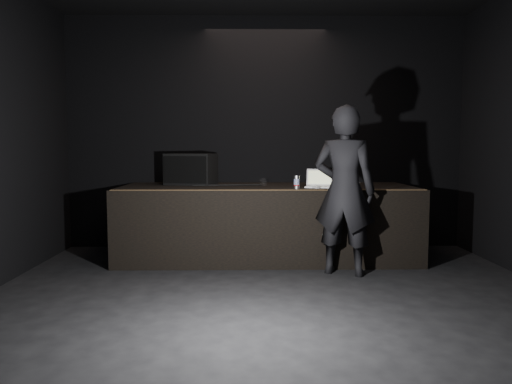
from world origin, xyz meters
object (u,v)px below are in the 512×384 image
object	(u,v)px
stage_monitor	(191,169)
laptop	(319,182)
person	(344,191)
stage_riser	(267,222)
beer_can	(297,182)

from	to	relation	value
stage_monitor	laptop	size ratio (longest dim) A/B	1.87
stage_monitor	laptop	xyz separation A→B (m)	(1.77, -0.51, -0.16)
laptop	person	bearing A→B (deg)	-61.92
stage_riser	stage_monitor	xyz separation A→B (m)	(-1.08, 0.28, 0.72)
laptop	person	size ratio (longest dim) A/B	0.20
stage_riser	person	xyz separation A→B (m)	(0.89, -0.95, 0.51)
stage_monitor	beer_can	size ratio (longest dim) A/B	4.39
person	stage_monitor	bearing A→B (deg)	-10.01
laptop	beer_can	distance (m)	0.46
stage_riser	person	distance (m)	1.40
person	stage_riser	bearing A→B (deg)	-24.74
stage_riser	laptop	distance (m)	0.92
beer_can	person	size ratio (longest dim) A/B	0.09
stage_riser	laptop	xyz separation A→B (m)	(0.69, -0.23, 0.56)
stage_riser	person	bearing A→B (deg)	-46.75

